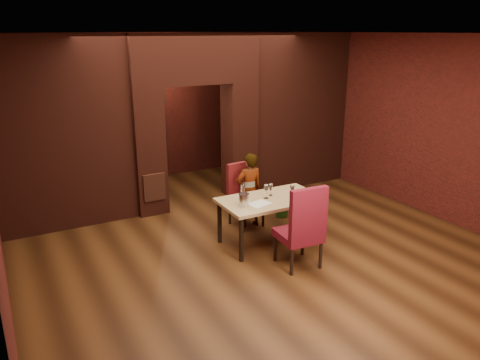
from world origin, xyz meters
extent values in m
plane|color=#4C2B13|center=(0.00, 0.00, 0.00)|extent=(8.00, 8.00, 0.00)
cube|color=silver|center=(0.00, 0.00, 3.20)|extent=(7.00, 8.00, 0.04)
cube|color=maroon|center=(0.00, 4.00, 1.60)|extent=(7.00, 0.04, 3.20)
cube|color=maroon|center=(3.50, 0.00, 1.60)|extent=(0.04, 8.00, 3.20)
cube|color=maroon|center=(-0.95, 2.00, 1.15)|extent=(0.55, 0.55, 2.30)
cube|color=maroon|center=(0.95, 2.00, 1.15)|extent=(0.55, 0.55, 2.30)
cube|color=maroon|center=(0.00, 2.00, 2.75)|extent=(2.45, 0.55, 0.90)
cube|color=maroon|center=(-2.36, 2.00, 1.60)|extent=(2.28, 0.35, 3.20)
cube|color=maroon|center=(2.36, 2.00, 1.60)|extent=(2.28, 0.35, 3.20)
cube|color=brown|center=(-0.95, 1.71, 0.55)|extent=(0.40, 0.03, 0.50)
cube|color=black|center=(-0.40, 3.94, 1.05)|extent=(0.90, 0.08, 2.10)
cube|color=black|center=(-0.40, 3.90, 1.05)|extent=(1.02, 0.04, 2.22)
cube|color=tan|center=(0.28, -0.23, 0.37)|extent=(1.59, 0.91, 0.74)
cube|color=maroon|center=(0.29, 0.55, 0.54)|extent=(0.54, 0.54, 1.08)
cube|color=maroon|center=(0.23, -1.06, 0.62)|extent=(0.60, 0.60, 1.24)
imported|color=silver|center=(0.32, 0.50, 0.65)|extent=(0.48, 0.32, 1.30)
cube|color=silver|center=(0.01, -0.35, 0.74)|extent=(0.38, 0.31, 0.00)
cylinder|color=silver|center=(-0.24, -0.31, 0.84)|extent=(0.16, 0.16, 0.19)
cylinder|color=white|center=(-0.15, -0.13, 0.89)|extent=(0.07, 0.07, 0.29)
imported|color=#265E1B|center=(1.05, 0.59, 0.23)|extent=(0.55, 0.54, 0.46)
camera|label=1|loc=(-3.43, -6.00, 3.25)|focal=35.00mm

